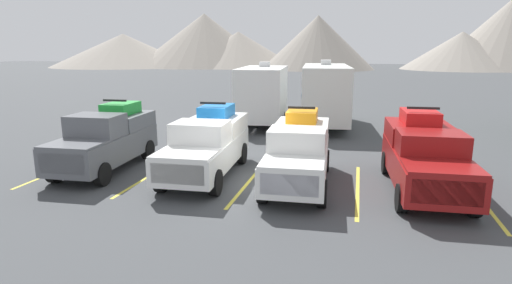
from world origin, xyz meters
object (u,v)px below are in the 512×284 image
at_px(pickup_truck_a, 107,138).
at_px(pickup_truck_c, 299,151).
at_px(pickup_truck_d, 424,155).
at_px(camper_trailer_a, 263,93).
at_px(pickup_truck_b, 208,143).
at_px(camper_trailer_b, 325,92).

bearing_deg(pickup_truck_a, pickup_truck_c, -0.60).
relative_size(pickup_truck_d, camper_trailer_a, 0.78).
relative_size(pickup_truck_b, camper_trailer_a, 0.78).
bearing_deg(camper_trailer_b, pickup_truck_b, -107.20).
xyz_separation_m(pickup_truck_a, pickup_truck_d, (11.51, 0.22, -0.00)).
bearing_deg(pickup_truck_d, pickup_truck_b, -179.62).
height_order(pickup_truck_c, pickup_truck_d, pickup_truck_d).
relative_size(pickup_truck_c, camper_trailer_a, 0.76).
bearing_deg(camper_trailer_a, camper_trailer_b, 8.40).
bearing_deg(pickup_truck_d, camper_trailer_b, 110.70).
distance_m(pickup_truck_c, pickup_truck_d, 4.09).
xyz_separation_m(pickup_truck_b, camper_trailer_a, (-0.29, 10.36, 0.81)).
bearing_deg(camper_trailer_b, camper_trailer_a, -171.60).
bearing_deg(pickup_truck_d, pickup_truck_a, -178.88).
xyz_separation_m(camper_trailer_a, camper_trailer_b, (3.66, 0.54, 0.07)).
bearing_deg(pickup_truck_a, camper_trailer_b, 56.21).
bearing_deg(camper_trailer_b, pickup_truck_c, -89.88).
bearing_deg(pickup_truck_d, pickup_truck_c, -175.75).
xyz_separation_m(pickup_truck_a, camper_trailer_b, (7.41, 11.08, 0.86)).
bearing_deg(pickup_truck_a, pickup_truck_b, 2.48).
distance_m(pickup_truck_a, pickup_truck_d, 11.52).
height_order(pickup_truck_b, pickup_truck_d, pickup_truck_d).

